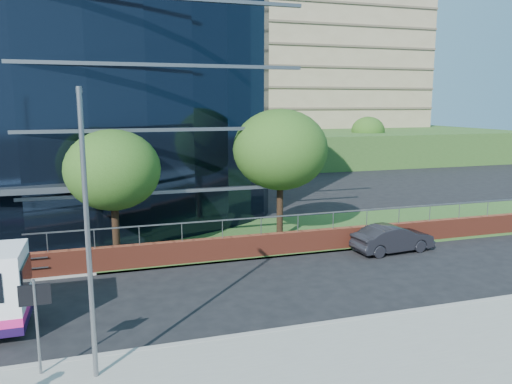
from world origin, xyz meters
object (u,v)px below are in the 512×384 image
object	(u,v)px
tree_far_c	(113,170)
parked_car	(393,238)
street_sign	(36,307)
tree_dist_f	(368,131)
tree_dist_e	(255,131)
streetlight_east	(87,228)
tree_far_d	(280,150)

from	to	relation	value
tree_far_c	parked_car	distance (m)	14.69
street_sign	tree_dist_f	xyz separation A→B (m)	(35.50, 43.59, 2.06)
street_sign	tree_far_c	bearing A→B (deg)	76.71
tree_far_c	tree_dist_e	world-z (taller)	same
streetlight_east	parked_car	size ratio (longest dim) A/B	1.82
street_sign	tree_dist_f	size ratio (longest dim) A/B	0.46
street_sign	tree_dist_e	size ratio (longest dim) A/B	0.43
street_sign	streetlight_east	size ratio (longest dim) A/B	0.35
street_sign	tree_far_c	world-z (taller)	tree_far_c
tree_far_c	tree_dist_f	world-z (taller)	tree_far_c
tree_far_c	tree_dist_e	distance (m)	35.36
tree_far_d	tree_dist_f	xyz separation A→B (m)	(24.00, 32.00, -0.98)
street_sign	tree_far_c	xyz separation A→B (m)	(2.50, 10.59, 2.39)
tree_far_d	tree_dist_f	bearing A→B (deg)	53.13
tree_dist_e	streetlight_east	bearing A→B (deg)	-113.11
tree_far_d	tree_dist_f	size ratio (longest dim) A/B	1.23
street_sign	tree_far_d	distance (m)	16.61
tree_dist_f	tree_dist_e	bearing A→B (deg)	-172.87
parked_car	tree_far_d	bearing A→B (deg)	46.30
street_sign	tree_dist_f	bearing A→B (deg)	50.84
tree_far_c	tree_far_d	distance (m)	9.08
street_sign	streetlight_east	world-z (taller)	streetlight_east
tree_dist_f	parked_car	size ratio (longest dim) A/B	1.38
tree_far_d	tree_dist_e	xyz separation A→B (m)	(8.00, 30.00, -0.65)
street_sign	parked_car	distance (m)	18.17
tree_far_d	parked_car	xyz separation A→B (m)	(4.90, -3.88, -4.46)
street_sign	tree_far_c	size ratio (longest dim) A/B	0.43
tree_dist_f	streetlight_east	world-z (taller)	streetlight_east
tree_dist_e	streetlight_east	distance (m)	45.85
tree_dist_e	parked_car	bearing A→B (deg)	-95.24
tree_far_c	tree_dist_e	bearing A→B (deg)	61.26
tree_far_d	tree_dist_e	bearing A→B (deg)	75.07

